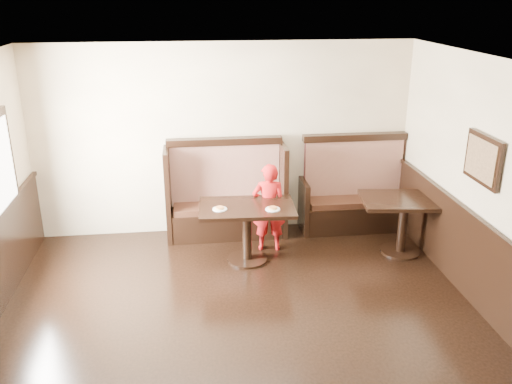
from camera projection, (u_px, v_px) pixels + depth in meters
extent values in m
plane|color=black|center=(253.00, 378.00, 5.13)|extent=(7.00, 7.00, 0.00)
plane|color=beige|center=(224.00, 140.00, 7.90)|extent=(5.50, 0.00, 5.50)
plane|color=white|center=(252.00, 81.00, 4.15)|extent=(7.00, 7.00, 0.00)
cube|color=black|center=(483.00, 159.00, 5.97)|extent=(0.04, 0.70, 0.55)
cube|color=olive|center=(481.00, 159.00, 5.97)|extent=(0.01, 0.60, 0.45)
cube|color=black|center=(227.00, 222.00, 8.05)|extent=(1.60, 0.50, 0.42)
cube|color=#361C11|center=(227.00, 207.00, 7.97)|extent=(1.54, 0.46, 0.09)
cube|color=#490E19|center=(225.00, 174.00, 8.01)|extent=(1.60, 0.12, 0.92)
cube|color=black|center=(224.00, 141.00, 7.83)|extent=(1.68, 0.16, 0.10)
cube|color=black|center=(168.00, 193.00, 7.88)|extent=(0.07, 0.72, 1.36)
cube|color=black|center=(282.00, 188.00, 8.08)|extent=(0.07, 0.72, 1.36)
cube|color=black|center=(354.00, 216.00, 8.28)|extent=(1.50, 0.50, 0.42)
cube|color=#361C11|center=(355.00, 201.00, 8.19)|extent=(1.44, 0.46, 0.09)
cube|color=#490E19|center=(353.00, 169.00, 8.23)|extent=(1.50, 0.12, 0.92)
cube|color=black|center=(355.00, 137.00, 8.06)|extent=(1.58, 0.16, 0.10)
cube|color=black|center=(302.00, 204.00, 8.21)|extent=(0.07, 0.72, 0.80)
cube|color=black|center=(402.00, 200.00, 8.40)|extent=(0.07, 0.72, 0.80)
cube|color=black|center=(247.00, 208.00, 7.11)|extent=(1.29, 0.84, 0.05)
cylinder|color=black|center=(247.00, 235.00, 7.25)|extent=(0.12, 0.12, 0.73)
cylinder|color=black|center=(247.00, 259.00, 7.37)|extent=(0.54, 0.54, 0.03)
cube|color=black|center=(405.00, 201.00, 7.33)|extent=(1.25, 0.90, 0.05)
cylinder|color=black|center=(402.00, 227.00, 7.47)|extent=(0.13, 0.13, 0.74)
cylinder|color=black|center=(400.00, 251.00, 7.59)|extent=(0.55, 0.55, 0.03)
imported|color=#AF1213|center=(269.00, 207.00, 7.48)|extent=(0.49, 0.35, 1.26)
cylinder|color=white|center=(220.00, 209.00, 6.99)|extent=(0.19, 0.19, 0.01)
cylinder|color=tan|center=(220.00, 208.00, 6.98)|extent=(0.12, 0.12, 0.02)
cylinder|color=#EABA54|center=(220.00, 207.00, 6.98)|extent=(0.10, 0.10, 0.01)
cylinder|color=white|center=(273.00, 209.00, 6.98)|extent=(0.19, 0.19, 0.01)
cylinder|color=tan|center=(273.00, 208.00, 6.98)|extent=(0.12, 0.12, 0.02)
cylinder|color=#EABA54|center=(273.00, 207.00, 6.97)|extent=(0.10, 0.10, 0.01)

